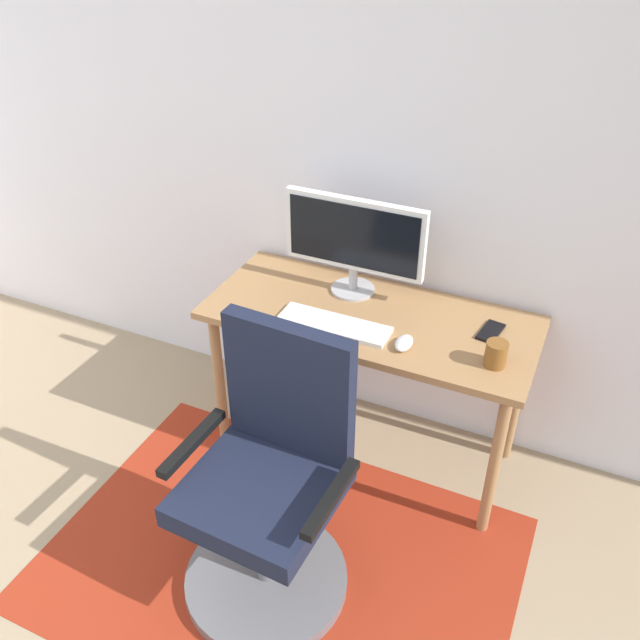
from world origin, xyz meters
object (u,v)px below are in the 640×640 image
at_px(monitor, 354,238).
at_px(computer_mouse, 404,343).
at_px(keyboard, 334,325).
at_px(coffee_cup, 496,354).
at_px(desk, 369,333).
at_px(cell_phone, 491,332).
at_px(office_chair, 270,499).

height_order(monitor, computer_mouse, monitor).
xyz_separation_m(keyboard, coffee_cup, (0.60, 0.02, 0.04)).
bearing_deg(desk, cell_phone, 9.09).
bearing_deg(desk, keyboard, -125.40).
relative_size(keyboard, cell_phone, 3.07).
xyz_separation_m(keyboard, computer_mouse, (0.28, -0.01, 0.01)).
xyz_separation_m(computer_mouse, office_chair, (-0.25, -0.59, -0.34)).
bearing_deg(monitor, desk, -46.58).
bearing_deg(keyboard, cell_phone, 20.59).
bearing_deg(cell_phone, office_chair, -113.86).
relative_size(computer_mouse, office_chair, 0.10).
bearing_deg(desk, office_chair, -94.98).
bearing_deg(desk, computer_mouse, -38.18).
xyz_separation_m(computer_mouse, cell_phone, (0.27, 0.22, -0.01)).
xyz_separation_m(monitor, keyboard, (0.03, -0.27, -0.23)).
xyz_separation_m(desk, coffee_cup, (0.51, -0.12, 0.13)).
bearing_deg(computer_mouse, monitor, 138.12).
bearing_deg(keyboard, computer_mouse, -2.77).
distance_m(desk, computer_mouse, 0.26).
relative_size(keyboard, computer_mouse, 4.13).
height_order(desk, office_chair, office_chair).
bearing_deg(monitor, office_chair, -85.73).
bearing_deg(desk, coffee_cup, -13.00).
distance_m(computer_mouse, cell_phone, 0.35).
distance_m(computer_mouse, coffee_cup, 0.32).
relative_size(coffee_cup, office_chair, 0.09).
bearing_deg(office_chair, coffee_cup, 49.90).
height_order(desk, monitor, monitor).
xyz_separation_m(coffee_cup, office_chair, (-0.57, -0.62, -0.37)).
bearing_deg(office_chair, monitor, 97.04).
height_order(desk, computer_mouse, computer_mouse).
height_order(monitor, keyboard, monitor).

